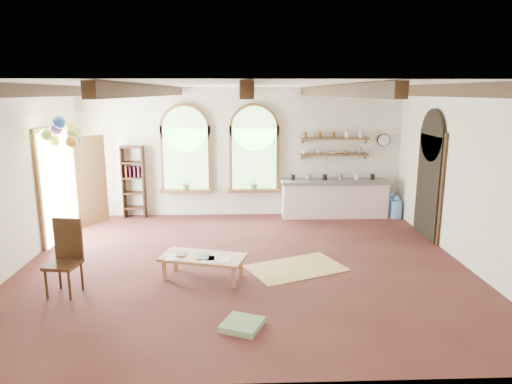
{
  "coord_description": "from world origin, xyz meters",
  "views": [
    {
      "loc": [
        -0.08,
        -7.87,
        3.08
      ],
      "look_at": [
        0.24,
        0.6,
        1.22
      ],
      "focal_mm": 32.0,
      "sensor_mm": 36.0,
      "label": 1
    }
  ],
  "objects_px": {
    "kitchen_counter": "(334,198)",
    "coffee_table": "(203,259)",
    "balloon_cluster": "(64,133)",
    "side_chair": "(65,273)"
  },
  "relations": [
    {
      "from": "kitchen_counter",
      "to": "coffee_table",
      "type": "bearing_deg",
      "value": -128.18
    },
    {
      "from": "kitchen_counter",
      "to": "coffee_table",
      "type": "xyz_separation_m",
      "value": [
        -3.01,
        -3.82,
        -0.12
      ]
    },
    {
      "from": "balloon_cluster",
      "to": "kitchen_counter",
      "type": "bearing_deg",
      "value": 21.43
    },
    {
      "from": "kitchen_counter",
      "to": "coffee_table",
      "type": "height_order",
      "value": "kitchen_counter"
    },
    {
      "from": "kitchen_counter",
      "to": "side_chair",
      "type": "xyz_separation_m",
      "value": [
        -5.1,
        -4.34,
        -0.14
      ]
    },
    {
      "from": "kitchen_counter",
      "to": "side_chair",
      "type": "bearing_deg",
      "value": -139.59
    },
    {
      "from": "side_chair",
      "to": "kitchen_counter",
      "type": "bearing_deg",
      "value": 40.41
    },
    {
      "from": "kitchen_counter",
      "to": "side_chair",
      "type": "height_order",
      "value": "side_chair"
    },
    {
      "from": "coffee_table",
      "to": "balloon_cluster",
      "type": "distance_m",
      "value": 3.7
    },
    {
      "from": "kitchen_counter",
      "to": "balloon_cluster",
      "type": "xyz_separation_m",
      "value": [
        -5.71,
        -2.24,
        1.85
      ]
    }
  ]
}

